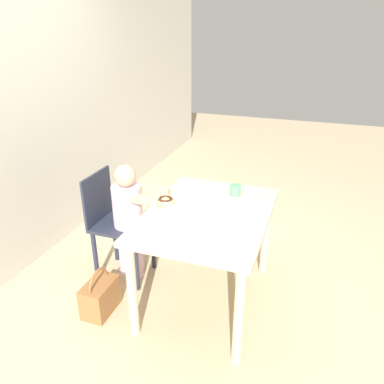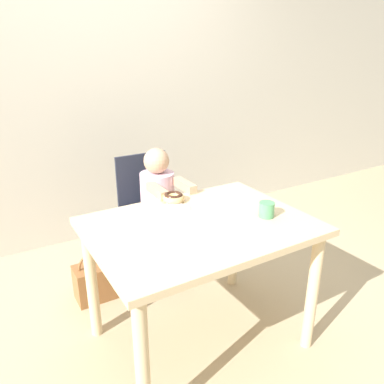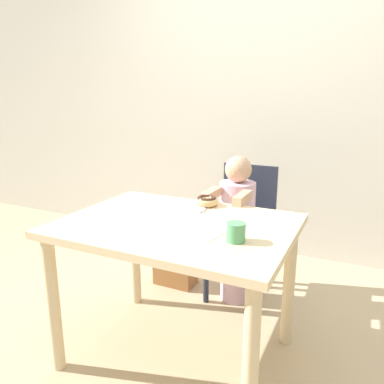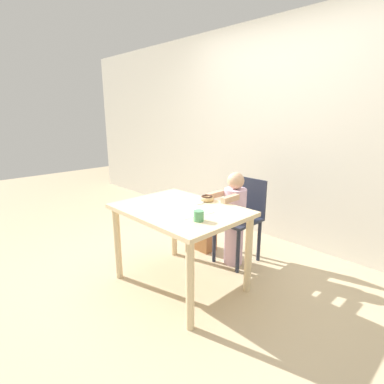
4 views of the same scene
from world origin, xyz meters
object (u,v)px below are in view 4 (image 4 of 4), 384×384
at_px(child_figure, 234,218).
at_px(handbag, 203,238).
at_px(donut, 207,198).
at_px(cup, 199,216).
at_px(chair, 241,219).

distance_m(child_figure, handbag, 0.57).
height_order(donut, handbag, donut).
height_order(child_figure, handbag, child_figure).
bearing_deg(cup, chair, 106.07).
bearing_deg(handbag, child_figure, -2.41).
bearing_deg(cup, donut, 126.53).
bearing_deg(chair, cup, -73.93).
height_order(child_figure, donut, child_figure).
xyz_separation_m(donut, cup, (0.31, -0.42, 0.01)).
height_order(handbag, cup, cup).
xyz_separation_m(child_figure, handbag, (-0.44, 0.02, -0.36)).
xyz_separation_m(handbag, cup, (0.69, -0.77, 0.63)).
bearing_deg(child_figure, chair, 90.00).
relative_size(chair, handbag, 2.46).
relative_size(child_figure, cup, 11.84).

